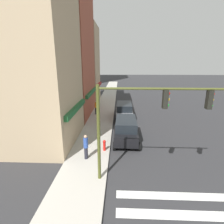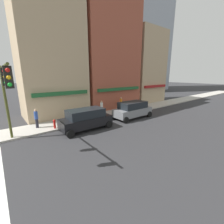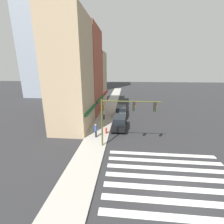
{
  "view_description": "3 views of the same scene",
  "coord_description": "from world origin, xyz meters",
  "px_view_note": "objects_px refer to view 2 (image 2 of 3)",
  "views": [
    {
      "loc": [
        -2.91,
        5.3,
        6.63
      ],
      "look_at": [
        13.45,
        6.0,
        2.0
      ],
      "focal_mm": 28.0,
      "sensor_mm": 36.0,
      "label": 1
    },
    {
      "loc": [
        5.23,
        -7.12,
        4.98
      ],
      "look_at": [
        14.53,
        4.7,
        1.2
      ],
      "focal_mm": 24.0,
      "sensor_mm": 36.0,
      "label": 2
    },
    {
      "loc": [
        -9.57,
        3.86,
        8.6
      ],
      "look_at": [
        13.45,
        6.0,
        2.0
      ],
      "focal_mm": 24.0,
      "sensor_mm": 36.0,
      "label": 3
    }
  ],
  "objects_px": {
    "traffic_signal": "(6,89)",
    "fire_hydrant": "(55,123)",
    "pedestrian_blue_shirt": "(36,118)",
    "pedestrian_white_shirt": "(102,108)",
    "suv_black": "(86,119)",
    "pedestrian_orange_vest": "(121,103)",
    "suv_grey": "(133,109)"
  },
  "relations": [
    {
      "from": "traffic_signal",
      "to": "fire_hydrant",
      "type": "height_order",
      "value": "traffic_signal"
    },
    {
      "from": "pedestrian_blue_shirt",
      "to": "pedestrian_white_shirt",
      "type": "distance_m",
      "value": 7.28
    },
    {
      "from": "suv_black",
      "to": "pedestrian_orange_vest",
      "type": "height_order",
      "value": "suv_black"
    },
    {
      "from": "pedestrian_orange_vest",
      "to": "pedestrian_white_shirt",
      "type": "xyz_separation_m",
      "value": [
        -3.77,
        -0.72,
        0.0
      ]
    },
    {
      "from": "pedestrian_orange_vest",
      "to": "pedestrian_white_shirt",
      "type": "height_order",
      "value": "same"
    },
    {
      "from": "fire_hydrant",
      "to": "pedestrian_white_shirt",
      "type": "bearing_deg",
      "value": 11.14
    },
    {
      "from": "suv_grey",
      "to": "pedestrian_white_shirt",
      "type": "height_order",
      "value": "suv_grey"
    },
    {
      "from": "suv_grey",
      "to": "pedestrian_orange_vest",
      "type": "height_order",
      "value": "suv_grey"
    },
    {
      "from": "pedestrian_orange_vest",
      "to": "fire_hydrant",
      "type": "distance_m",
      "value": 10.01
    },
    {
      "from": "suv_black",
      "to": "traffic_signal",
      "type": "bearing_deg",
      "value": -171.66
    },
    {
      "from": "suv_black",
      "to": "suv_grey",
      "type": "relative_size",
      "value": 1.01
    },
    {
      "from": "suv_grey",
      "to": "pedestrian_white_shirt",
      "type": "xyz_separation_m",
      "value": [
        -2.38,
        2.89,
        0.04
      ]
    },
    {
      "from": "traffic_signal",
      "to": "fire_hydrant",
      "type": "bearing_deg",
      "value": 35.93
    },
    {
      "from": "pedestrian_orange_vest",
      "to": "suv_black",
      "type": "bearing_deg",
      "value": -113.21
    },
    {
      "from": "suv_black",
      "to": "pedestrian_white_shirt",
      "type": "distance_m",
      "value": 4.71
    },
    {
      "from": "suv_grey",
      "to": "pedestrian_orange_vest",
      "type": "bearing_deg",
      "value": 69.15
    },
    {
      "from": "traffic_signal",
      "to": "pedestrian_orange_vest",
      "type": "height_order",
      "value": "traffic_signal"
    },
    {
      "from": "pedestrian_white_shirt",
      "to": "fire_hydrant",
      "type": "bearing_deg",
      "value": 170.03
    },
    {
      "from": "suv_grey",
      "to": "pedestrian_white_shirt",
      "type": "relative_size",
      "value": 2.66
    },
    {
      "from": "traffic_signal",
      "to": "pedestrian_blue_shirt",
      "type": "xyz_separation_m",
      "value": [
        2.11,
        3.59,
        -3.06
      ]
    },
    {
      "from": "suv_black",
      "to": "pedestrian_white_shirt",
      "type": "xyz_separation_m",
      "value": [
        3.72,
        2.89,
        0.04
      ]
    },
    {
      "from": "suv_grey",
      "to": "fire_hydrant",
      "type": "distance_m",
      "value": 8.61
    },
    {
      "from": "pedestrian_blue_shirt",
      "to": "fire_hydrant",
      "type": "relative_size",
      "value": 2.1
    },
    {
      "from": "suv_grey",
      "to": "pedestrian_orange_vest",
      "type": "relative_size",
      "value": 2.66
    },
    {
      "from": "suv_grey",
      "to": "pedestrian_blue_shirt",
      "type": "bearing_deg",
      "value": 163.65
    },
    {
      "from": "suv_black",
      "to": "fire_hydrant",
      "type": "xyz_separation_m",
      "value": [
        -2.33,
        1.7,
        -0.42
      ]
    },
    {
      "from": "pedestrian_white_shirt",
      "to": "fire_hydrant",
      "type": "xyz_separation_m",
      "value": [
        -6.05,
        -1.19,
        -0.46
      ]
    },
    {
      "from": "fire_hydrant",
      "to": "pedestrian_orange_vest",
      "type": "bearing_deg",
      "value": 11.02
    },
    {
      "from": "suv_black",
      "to": "pedestrian_blue_shirt",
      "type": "xyz_separation_m",
      "value": [
        -3.56,
        2.87,
        0.04
      ]
    },
    {
      "from": "pedestrian_white_shirt",
      "to": "pedestrian_orange_vest",
      "type": "bearing_deg",
      "value": -10.28
    },
    {
      "from": "suv_grey",
      "to": "pedestrian_blue_shirt",
      "type": "relative_size",
      "value": 2.66
    },
    {
      "from": "suv_grey",
      "to": "pedestrian_blue_shirt",
      "type": "distance_m",
      "value": 10.08
    }
  ]
}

